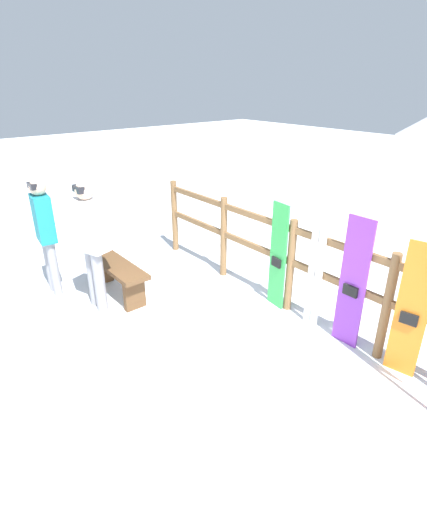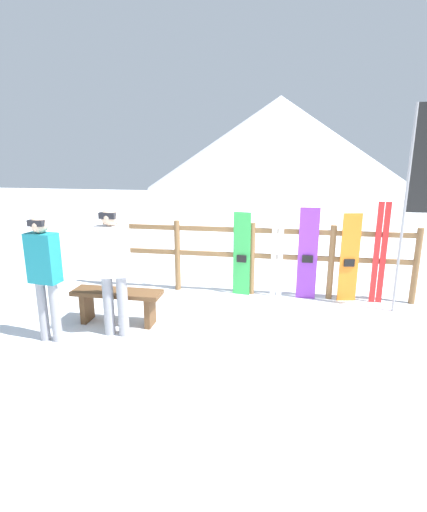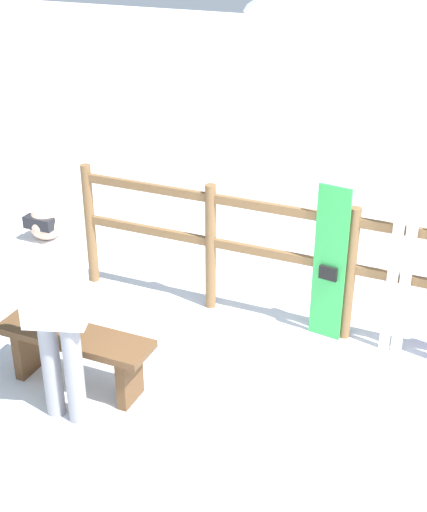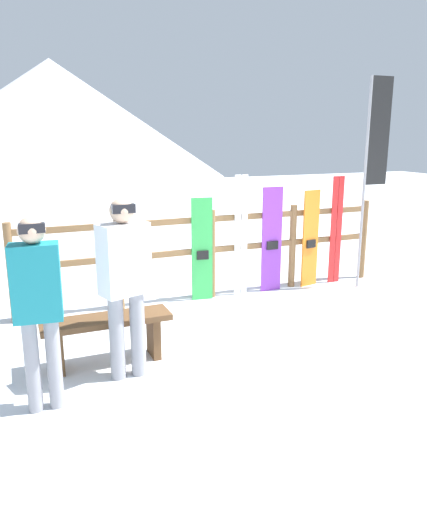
{
  "view_description": "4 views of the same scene",
  "coord_description": "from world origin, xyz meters",
  "px_view_note": "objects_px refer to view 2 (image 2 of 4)",
  "views": [
    {
      "loc": [
        2.91,
        -1.71,
        2.81
      ],
      "look_at": [
        -0.48,
        1.09,
        0.84
      ],
      "focal_mm": 28.0,
      "sensor_mm": 36.0,
      "label": 1
    },
    {
      "loc": [
        0.49,
        -4.58,
        2.38
      ],
      "look_at": [
        -0.51,
        1.11,
        0.87
      ],
      "focal_mm": 28.0,
      "sensor_mm": 36.0,
      "label": 2
    },
    {
      "loc": [
        1.09,
        -3.42,
        3.51
      ],
      "look_at": [
        -0.85,
        0.99,
        1.07
      ],
      "focal_mm": 50.0,
      "sensor_mm": 36.0,
      "label": 3
    },
    {
      "loc": [
        -2.56,
        -4.29,
        2.25
      ],
      "look_at": [
        -0.3,
        1.17,
        0.8
      ],
      "focal_mm": 35.0,
      "sensor_mm": 36.0,
      "label": 4
    }
  ],
  "objects_px": {
    "bench": "(117,300)",
    "snowboard_purple": "(308,254)",
    "ski_pair_white": "(277,247)",
    "rental_flag": "(416,183)",
    "person_white": "(113,264)",
    "snowboard_green": "(242,254)",
    "snowboard_orange": "(349,258)",
    "ski_pair_red": "(380,254)",
    "person_teal": "(44,269)"
  },
  "relations": [
    {
      "from": "bench",
      "to": "person_white",
      "type": "relative_size",
      "value": 0.74
    },
    {
      "from": "ski_pair_red",
      "to": "rental_flag",
      "type": "bearing_deg",
      "value": -48.43
    },
    {
      "from": "person_teal",
      "to": "snowboard_orange",
      "type": "xyz_separation_m",
      "value": [
        3.98,
        2.16,
        -0.24
      ]
    },
    {
      "from": "ski_pair_white",
      "to": "rental_flag",
      "type": "height_order",
      "value": "rental_flag"
    },
    {
      "from": "ski_pair_white",
      "to": "snowboard_purple",
      "type": "xyz_separation_m",
      "value": [
        0.49,
        -0.0,
        -0.1
      ]
    },
    {
      "from": "snowboard_green",
      "to": "bench",
      "type": "bearing_deg",
      "value": -136.84
    },
    {
      "from": "bench",
      "to": "snowboard_purple",
      "type": "xyz_separation_m",
      "value": [
        2.68,
        1.5,
        0.4
      ]
    },
    {
      "from": "person_teal",
      "to": "snowboard_orange",
      "type": "relative_size",
      "value": 1.13
    },
    {
      "from": "bench",
      "to": "rental_flag",
      "type": "bearing_deg",
      "value": 15.8
    },
    {
      "from": "person_white",
      "to": "rental_flag",
      "type": "xyz_separation_m",
      "value": [
        3.97,
        1.51,
        0.97
      ]
    },
    {
      "from": "person_teal",
      "to": "ski_pair_white",
      "type": "relative_size",
      "value": 0.96
    },
    {
      "from": "ski_pair_white",
      "to": "rental_flag",
      "type": "bearing_deg",
      "value": -10.17
    },
    {
      "from": "bench",
      "to": "snowboard_purple",
      "type": "relative_size",
      "value": 0.83
    },
    {
      "from": "person_teal",
      "to": "ski_pair_red",
      "type": "xyz_separation_m",
      "value": [
        4.44,
        2.16,
        -0.15
      ]
    },
    {
      "from": "person_teal",
      "to": "rental_flag",
      "type": "bearing_deg",
      "value": 20.95
    },
    {
      "from": "ski_pair_red",
      "to": "snowboard_orange",
      "type": "bearing_deg",
      "value": -179.57
    },
    {
      "from": "rental_flag",
      "to": "snowboard_orange",
      "type": "bearing_deg",
      "value": 155.92
    },
    {
      "from": "bench",
      "to": "snowboard_green",
      "type": "height_order",
      "value": "snowboard_green"
    },
    {
      "from": "person_white",
      "to": "ski_pair_white",
      "type": "height_order",
      "value": "ski_pair_white"
    },
    {
      "from": "person_teal",
      "to": "rental_flag",
      "type": "xyz_separation_m",
      "value": [
        4.74,
        1.82,
        0.99
      ]
    },
    {
      "from": "person_white",
      "to": "snowboard_green",
      "type": "relative_size",
      "value": 1.2
    },
    {
      "from": "person_white",
      "to": "rental_flag",
      "type": "relative_size",
      "value": 0.56
    },
    {
      "from": "person_white",
      "to": "ski_pair_red",
      "type": "height_order",
      "value": "person_white"
    },
    {
      "from": "person_teal",
      "to": "person_white",
      "type": "distance_m",
      "value": 0.83
    },
    {
      "from": "ski_pair_white",
      "to": "snowboard_orange",
      "type": "relative_size",
      "value": 1.18
    },
    {
      "from": "snowboard_green",
      "to": "snowboard_orange",
      "type": "bearing_deg",
      "value": 0.0
    },
    {
      "from": "person_teal",
      "to": "snowboard_green",
      "type": "distance_m",
      "value": 3.12
    },
    {
      "from": "snowboard_orange",
      "to": "rental_flag",
      "type": "xyz_separation_m",
      "value": [
        0.76,
        -0.34,
        1.23
      ]
    },
    {
      "from": "snowboard_green",
      "to": "snowboard_orange",
      "type": "distance_m",
      "value": 1.74
    },
    {
      "from": "snowboard_purple",
      "to": "ski_pair_red",
      "type": "distance_m",
      "value": 1.12
    },
    {
      "from": "ski_pair_white",
      "to": "rental_flag",
      "type": "distance_m",
      "value": 2.23
    },
    {
      "from": "person_teal",
      "to": "ski_pair_white",
      "type": "height_order",
      "value": "ski_pair_white"
    },
    {
      "from": "person_teal",
      "to": "ski_pair_red",
      "type": "relative_size",
      "value": 1.0
    },
    {
      "from": "bench",
      "to": "snowboard_green",
      "type": "xyz_separation_m",
      "value": [
        1.6,
        1.5,
        0.35
      ]
    },
    {
      "from": "person_white",
      "to": "snowboard_orange",
      "type": "xyz_separation_m",
      "value": [
        3.21,
        1.85,
        -0.27
      ]
    },
    {
      "from": "snowboard_green",
      "to": "snowboard_orange",
      "type": "relative_size",
      "value": 0.98
    },
    {
      "from": "snowboard_purple",
      "to": "snowboard_orange",
      "type": "height_order",
      "value": "snowboard_purple"
    },
    {
      "from": "person_white",
      "to": "snowboard_orange",
      "type": "distance_m",
      "value": 3.71
    },
    {
      "from": "ski_pair_white",
      "to": "snowboard_purple",
      "type": "relative_size",
      "value": 1.12
    },
    {
      "from": "person_teal",
      "to": "person_white",
      "type": "bearing_deg",
      "value": 21.57
    },
    {
      "from": "snowboard_purple",
      "to": "person_white",
      "type": "bearing_deg",
      "value": -144.05
    },
    {
      "from": "person_teal",
      "to": "snowboard_orange",
      "type": "distance_m",
      "value": 4.54
    },
    {
      "from": "bench",
      "to": "rental_flag",
      "type": "relative_size",
      "value": 0.42
    },
    {
      "from": "snowboard_purple",
      "to": "rental_flag",
      "type": "relative_size",
      "value": 0.5
    },
    {
      "from": "ski_pair_white",
      "to": "snowboard_purple",
      "type": "height_order",
      "value": "ski_pair_white"
    },
    {
      "from": "snowboard_green",
      "to": "rental_flag",
      "type": "distance_m",
      "value": 2.81
    },
    {
      "from": "person_white",
      "to": "ski_pair_red",
      "type": "xyz_separation_m",
      "value": [
        3.67,
        1.85,
        -0.17
      ]
    },
    {
      "from": "ski_pair_red",
      "to": "person_teal",
      "type": "bearing_deg",
      "value": -154.06
    },
    {
      "from": "bench",
      "to": "ski_pair_white",
      "type": "bearing_deg",
      "value": 34.51
    },
    {
      "from": "snowboard_green",
      "to": "rental_flag",
      "type": "xyz_separation_m",
      "value": [
        2.5,
        -0.34,
        1.25
      ]
    }
  ]
}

